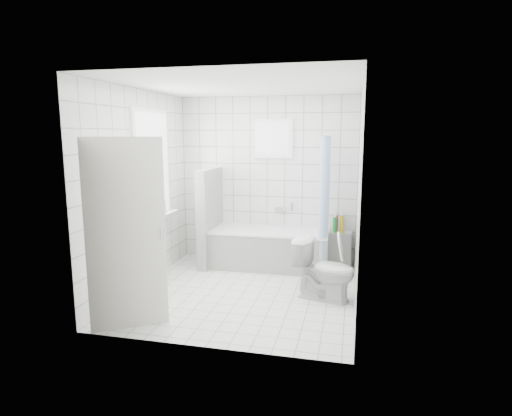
# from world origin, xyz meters

# --- Properties ---
(ground) EXTENTS (3.00, 3.00, 0.00)m
(ground) POSITION_xyz_m (0.00, 0.00, 0.00)
(ground) COLOR white
(ground) RESTS_ON ground
(ceiling) EXTENTS (3.00, 3.00, 0.00)m
(ceiling) POSITION_xyz_m (0.00, 0.00, 2.60)
(ceiling) COLOR white
(ceiling) RESTS_ON ground
(wall_back) EXTENTS (2.80, 0.02, 2.60)m
(wall_back) POSITION_xyz_m (0.00, 1.50, 1.30)
(wall_back) COLOR white
(wall_back) RESTS_ON ground
(wall_front) EXTENTS (2.80, 0.02, 2.60)m
(wall_front) POSITION_xyz_m (0.00, -1.50, 1.30)
(wall_front) COLOR white
(wall_front) RESTS_ON ground
(wall_left) EXTENTS (0.02, 3.00, 2.60)m
(wall_left) POSITION_xyz_m (-1.40, 0.00, 1.30)
(wall_left) COLOR white
(wall_left) RESTS_ON ground
(wall_right) EXTENTS (0.02, 3.00, 2.60)m
(wall_right) POSITION_xyz_m (1.40, 0.00, 1.30)
(wall_right) COLOR white
(wall_right) RESTS_ON ground
(window_left) EXTENTS (0.01, 0.90, 1.40)m
(window_left) POSITION_xyz_m (-1.35, 0.30, 1.60)
(window_left) COLOR white
(window_left) RESTS_ON wall_left
(window_back) EXTENTS (0.50, 0.01, 0.50)m
(window_back) POSITION_xyz_m (0.10, 1.46, 1.95)
(window_back) COLOR white
(window_back) RESTS_ON wall_back
(window_sill) EXTENTS (0.18, 1.02, 0.08)m
(window_sill) POSITION_xyz_m (-1.31, 0.30, 0.86)
(window_sill) COLOR white
(window_sill) RESTS_ON wall_left
(door) EXTENTS (0.69, 0.47, 2.00)m
(door) POSITION_xyz_m (-0.92, -1.26, 1.00)
(door) COLOR silver
(door) RESTS_ON ground
(bathtub) EXTENTS (1.77, 0.77, 0.58)m
(bathtub) POSITION_xyz_m (0.13, 1.12, 0.29)
(bathtub) COLOR white
(bathtub) RESTS_ON ground
(partition_wall) EXTENTS (0.15, 0.85, 1.50)m
(partition_wall) POSITION_xyz_m (-0.82, 1.07, 0.75)
(partition_wall) COLOR white
(partition_wall) RESTS_ON ground
(tiled_ledge) EXTENTS (0.40, 0.24, 0.55)m
(tiled_ledge) POSITION_xyz_m (1.14, 1.38, 0.28)
(tiled_ledge) COLOR white
(tiled_ledge) RESTS_ON ground
(toilet) EXTENTS (0.82, 0.60, 0.75)m
(toilet) POSITION_xyz_m (1.03, -0.01, 0.38)
(toilet) COLOR white
(toilet) RESTS_ON ground
(curtain_rod) EXTENTS (0.02, 0.80, 0.02)m
(curtain_rod) POSITION_xyz_m (0.95, 1.10, 2.00)
(curtain_rod) COLOR silver
(curtain_rod) RESTS_ON wall_back
(shower_curtain) EXTENTS (0.14, 0.48, 1.78)m
(shower_curtain) POSITION_xyz_m (0.95, 0.97, 1.10)
(shower_curtain) COLOR #4581CC
(shower_curtain) RESTS_ON curtain_rod
(tub_faucet) EXTENTS (0.18, 0.06, 0.06)m
(tub_faucet) POSITION_xyz_m (0.23, 1.46, 0.85)
(tub_faucet) COLOR silver
(tub_faucet) RESTS_ON wall_back
(sill_bottles) EXTENTS (0.17, 0.68, 0.31)m
(sill_bottles) POSITION_xyz_m (-1.30, 0.16, 1.03)
(sill_bottles) COLOR silver
(sill_bottles) RESTS_ON window_sill
(ledge_bottles) EXTENTS (0.17, 0.18, 0.27)m
(ledge_bottles) POSITION_xyz_m (1.14, 1.35, 0.67)
(ledge_bottles) COLOR #178A34
(ledge_bottles) RESTS_ON tiled_ledge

